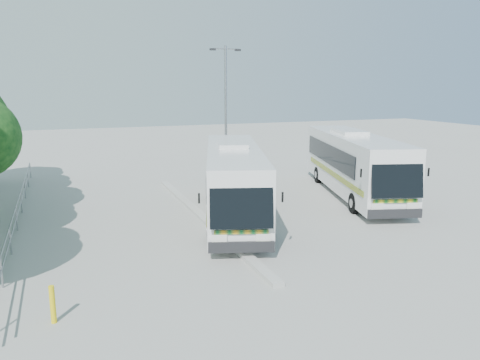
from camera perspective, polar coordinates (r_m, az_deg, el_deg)
name	(u,v)px	position (r m, az deg, el deg)	size (l,w,h in m)	color
ground	(266,225)	(20.39, 3.22, -5.45)	(100.00, 100.00, 0.00)	#9C9C97
kerb_divider	(202,216)	(21.39, -4.65, -4.44)	(0.40, 16.00, 0.15)	#B2B2AD
railing	(18,208)	(22.42, -25.47, -3.05)	(0.06, 22.00, 1.00)	gray
coach_main	(234,179)	(21.21, -0.76, 0.07)	(5.65, 11.54, 3.16)	silver
coach_adjacent	(353,162)	(26.21, 13.65, 2.12)	(5.69, 12.05, 3.30)	silver
lamppost	(226,106)	(30.31, -1.75, 9.01)	(2.04, 0.21, 8.36)	#9A9CA2
bollard	(53,304)	(13.13, -21.87, -13.89)	(0.14, 0.14, 1.00)	yellow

